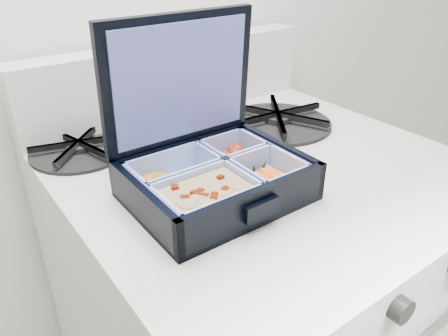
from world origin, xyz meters
TOP-DOWN VIEW (x-y plane):
  - bento_box at (-0.14, 1.65)m, footprint 0.22×0.17m
  - burner_grate at (0.09, 1.78)m, footprint 0.21×0.21m
  - burner_grate_rear at (-0.24, 1.88)m, footprint 0.19×0.19m
  - fork at (-0.13, 1.79)m, footprint 0.09×0.18m

SIDE VIEW (x-z plane):
  - fork at x=-0.13m, z-range 0.86..0.87m
  - burner_grate_rear at x=-0.24m, z-range 0.86..0.88m
  - burner_grate at x=0.09m, z-range 0.86..0.89m
  - bento_box at x=-0.14m, z-range 0.86..0.92m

